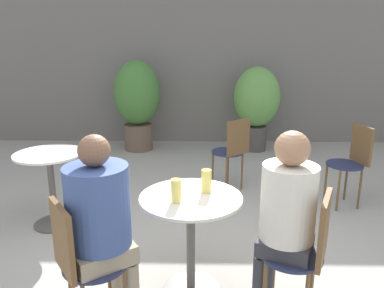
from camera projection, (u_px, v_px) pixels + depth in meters
ground_plane at (190, 288)px, 2.68m from camera, size 20.00×20.00×0.00m
storefront_wall at (196, 54)px, 6.26m from camera, size 10.00×0.06×3.00m
cafe_table_near at (191, 222)px, 2.52m from camera, size 0.69×0.69×0.72m
cafe_table_far at (51, 175)px, 3.49m from camera, size 0.63×0.63×0.72m
bistro_chair_0 at (80, 257)px, 2.10m from camera, size 0.43×0.43×0.87m
bistro_chair_1 at (307, 247)px, 2.21m from camera, size 0.42×0.41×0.87m
bistro_chair_2 at (233, 147)px, 4.29m from camera, size 0.43×0.43×0.87m
bistro_chair_3 at (353, 157)px, 3.92m from camera, size 0.40×0.39×0.87m
seated_person_0 at (102, 219)px, 2.13m from camera, size 0.46×0.45×1.23m
seated_person_1 at (285, 211)px, 2.21m from camera, size 0.39×0.38×1.23m
beer_glass_0 at (206, 181)px, 2.52m from camera, size 0.07×0.07×0.16m
beer_glass_1 at (176, 191)px, 2.37m from camera, size 0.07×0.07×0.15m
potted_plant_0 at (137, 99)px, 5.92m from camera, size 0.72×0.72×1.43m
potted_plant_1 at (257, 101)px, 5.90m from camera, size 0.72×0.72×1.33m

